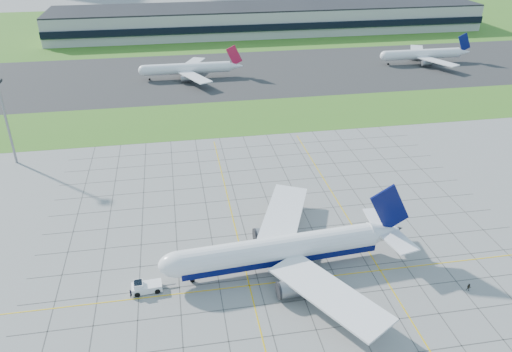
{
  "coord_description": "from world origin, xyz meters",
  "views": [
    {
      "loc": [
        -22.24,
        -79.51,
        67.3
      ],
      "look_at": [
        -2.81,
        31.21,
        7.0
      ],
      "focal_mm": 35.0,
      "sensor_mm": 36.0,
      "label": 1
    }
  ],
  "objects_px": {
    "crew_far": "(469,287)",
    "distant_jet_1": "(189,68)",
    "light_mast": "(4,112)",
    "airliner": "(281,250)",
    "distant_jet_2": "(423,54)",
    "crew_near": "(131,294)",
    "pushback_tug": "(145,287)"
  },
  "relations": [
    {
      "from": "light_mast",
      "to": "pushback_tug",
      "type": "distance_m",
      "value": 77.46
    },
    {
      "from": "airliner",
      "to": "pushback_tug",
      "type": "height_order",
      "value": "airliner"
    },
    {
      "from": "light_mast",
      "to": "distant_jet_2",
      "type": "xyz_separation_m",
      "value": [
        170.76,
        81.38,
        -11.69
      ]
    },
    {
      "from": "light_mast",
      "to": "distant_jet_2",
      "type": "height_order",
      "value": "light_mast"
    },
    {
      "from": "light_mast",
      "to": "airliner",
      "type": "xyz_separation_m",
      "value": [
        67.45,
        -62.53,
        -11.52
      ]
    },
    {
      "from": "airliner",
      "to": "crew_far",
      "type": "height_order",
      "value": "airliner"
    },
    {
      "from": "crew_near",
      "to": "distant_jet_1",
      "type": "relative_size",
      "value": 0.04
    },
    {
      "from": "light_mast",
      "to": "pushback_tug",
      "type": "bearing_deg",
      "value": -58.82
    },
    {
      "from": "pushback_tug",
      "to": "distant_jet_1",
      "type": "distance_m",
      "value": 142.28
    },
    {
      "from": "pushback_tug",
      "to": "distant_jet_2",
      "type": "height_order",
      "value": "distant_jet_2"
    },
    {
      "from": "pushback_tug",
      "to": "airliner",
      "type": "bearing_deg",
      "value": 0.83
    },
    {
      "from": "pushback_tug",
      "to": "light_mast",
      "type": "bearing_deg",
      "value": 116.99
    },
    {
      "from": "light_mast",
      "to": "airliner",
      "type": "bearing_deg",
      "value": -42.83
    },
    {
      "from": "distant_jet_2",
      "to": "crew_far",
      "type": "bearing_deg",
      "value": -113.34
    },
    {
      "from": "crew_near",
      "to": "distant_jet_2",
      "type": "height_order",
      "value": "distant_jet_2"
    },
    {
      "from": "pushback_tug",
      "to": "crew_near",
      "type": "height_order",
      "value": "pushback_tug"
    },
    {
      "from": "crew_far",
      "to": "distant_jet_1",
      "type": "relative_size",
      "value": 0.04
    },
    {
      "from": "pushback_tug",
      "to": "crew_far",
      "type": "bearing_deg",
      "value": -14.11
    },
    {
      "from": "crew_far",
      "to": "distant_jet_1",
      "type": "distance_m",
      "value": 159.47
    },
    {
      "from": "pushback_tug",
      "to": "distant_jet_1",
      "type": "relative_size",
      "value": 0.2
    },
    {
      "from": "distant_jet_1",
      "to": "distant_jet_2",
      "type": "distance_m",
      "value": 114.97
    },
    {
      "from": "light_mast",
      "to": "airliner",
      "type": "height_order",
      "value": "light_mast"
    },
    {
      "from": "distant_jet_1",
      "to": "distant_jet_2",
      "type": "relative_size",
      "value": 0.99
    },
    {
      "from": "crew_near",
      "to": "airliner",
      "type": "bearing_deg",
      "value": -45.36
    },
    {
      "from": "crew_near",
      "to": "distant_jet_1",
      "type": "height_order",
      "value": "distant_jet_1"
    },
    {
      "from": "airliner",
      "to": "crew_near",
      "type": "height_order",
      "value": "airliner"
    },
    {
      "from": "pushback_tug",
      "to": "distant_jet_1",
      "type": "height_order",
      "value": "distant_jet_1"
    },
    {
      "from": "crew_near",
      "to": "crew_far",
      "type": "relative_size",
      "value": 1.05
    },
    {
      "from": "airliner",
      "to": "crew_far",
      "type": "distance_m",
      "value": 38.06
    },
    {
      "from": "light_mast",
      "to": "pushback_tug",
      "type": "xyz_separation_m",
      "value": [
        39.34,
        -65.0,
        -15.11
      ]
    },
    {
      "from": "crew_near",
      "to": "distant_jet_1",
      "type": "distance_m",
      "value": 143.98
    },
    {
      "from": "distant_jet_2",
      "to": "distant_jet_1",
      "type": "bearing_deg",
      "value": -177.45
    }
  ]
}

